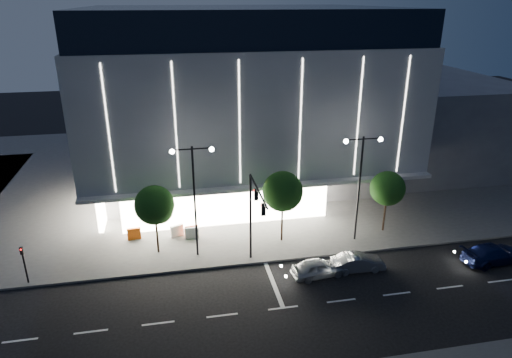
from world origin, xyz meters
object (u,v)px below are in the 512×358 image
Objects in this scene: traffic_mast at (254,208)px; barrier_c at (192,232)px; car_lead at (318,268)px; street_lamp_west at (194,186)px; tree_mid at (283,193)px; ped_signal_far at (24,261)px; tree_left at (155,207)px; barrier_d at (192,233)px; street_lamp_east at (360,174)px; barrier_b at (177,231)px; tree_right at (388,190)px; barrier_a at (134,234)px; car_third at (493,254)px; car_second at (358,262)px.

barrier_c is (-4.27, 5.58, -4.38)m from traffic_mast.
street_lamp_west is at bearing 55.18° from car_lead.
tree_mid reaches higher than car_lead.
tree_mid is (19.03, 2.52, 2.45)m from ped_signal_far.
ped_signal_far is at bearing -172.45° from tree_mid.
street_lamp_west is 12.76m from ped_signal_far.
car_lead is (20.37, -2.89, -1.21)m from ped_signal_far.
tree_left reaches higher than barrier_d.
street_lamp_east reaches higher than barrier_b.
barrier_c is at bearing 173.37° from tree_right.
barrier_b is at bearing 24.47° from ped_signal_far.
car_lead is (-7.66, -5.42, -3.21)m from tree_right.
ped_signal_far reaches higher than barrier_d.
barrier_c is at bearing -11.31° from barrier_a.
car_lead is 11.16m from barrier_d.
barrier_a is at bearing 173.45° from tree_right.
ped_signal_far is at bearing -155.59° from barrier_d.
barrier_a is at bearing 167.24° from barrier_c.
barrier_c is (-0.27, 2.91, -5.31)m from street_lamp_west.
barrier_b is at bearing 56.42° from tree_left.
car_lead is (-4.63, -4.40, -5.28)m from street_lamp_east.
traffic_mast is 6.43× the size of barrier_a.
street_lamp_west is at bearing -18.94° from tree_left.
barrier_c is (2.70, 1.89, -3.38)m from tree_left.
street_lamp_west reaches higher than traffic_mast.
traffic_mast is at bearing -163.52° from street_lamp_east.
barrier_a is at bearing 145.81° from traffic_mast.
barrier_a is at bearing 66.28° from car_third.
barrier_d is at bearing 167.05° from tree_mid.
ped_signal_far is at bearing 84.87° from car_second.
tree_mid is at bearing 50.58° from traffic_mast.
barrier_c is 1.00× the size of barrier_d.
tree_mid is 5.59× the size of barrier_b.
street_lamp_east is 14.53m from barrier_d.
car_second is (23.50, -2.71, -1.24)m from ped_signal_far.
street_lamp_west reaches higher than ped_signal_far.
tree_left is at bearing -180.00° from tree_mid.
street_lamp_west is 8.18× the size of barrier_c.
street_lamp_west is 8.18× the size of barrier_b.
tree_mid is (10.00, 0.00, 0.30)m from tree_left.
tree_right is at bearing -39.38° from car_second.
ped_signal_far is 0.60× the size of car_third.
barrier_b is (-17.49, 2.27, -3.23)m from tree_right.
tree_left is (9.03, 2.52, 2.15)m from ped_signal_far.
street_lamp_west reaches higher than barrier_d.
car_third is 4.55× the size of barrier_c.
traffic_mast is 1.28× the size of tree_right.
tree_right is at bearing 38.16° from car_third.
tree_left is at bearing 152.16° from traffic_mast.
tree_left is 1.14× the size of car_third.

